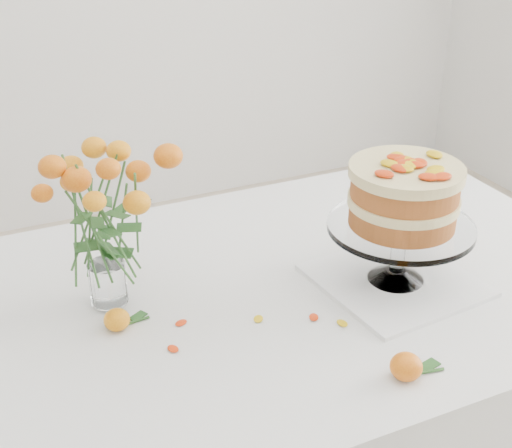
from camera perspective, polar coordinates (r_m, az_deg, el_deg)
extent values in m
cube|color=tan|center=(1.52, 2.71, -5.41)|extent=(1.40, 0.90, 0.04)
cylinder|color=tan|center=(2.27, 12.24, -5.04)|extent=(0.06, 0.06, 0.71)
cube|color=white|center=(1.51, 2.73, -4.68)|extent=(1.42, 0.92, 0.01)
cube|color=white|center=(1.92, -3.60, -0.62)|extent=(1.42, 0.01, 0.20)
cube|color=white|center=(1.53, 11.06, -4.46)|extent=(0.33, 0.33, 0.01)
cylinder|color=white|center=(1.49, 11.31, -2.04)|extent=(0.03, 0.03, 0.10)
cylinder|color=white|center=(1.46, 11.50, -0.19)|extent=(0.30, 0.30, 0.01)
cylinder|color=#A25824|center=(1.45, 11.61, 0.77)|extent=(0.23, 0.23, 0.04)
cylinder|color=beige|center=(1.44, 11.72, 1.87)|extent=(0.24, 0.24, 0.02)
cylinder|color=#A25824|center=(1.42, 11.84, 2.98)|extent=(0.23, 0.23, 0.04)
cylinder|color=beige|center=(1.41, 11.96, 4.16)|extent=(0.24, 0.24, 0.02)
cylinder|color=white|center=(1.46, -11.59, -6.16)|extent=(0.06, 0.06, 0.01)
cylinder|color=white|center=(1.44, -11.76, -4.62)|extent=(0.07, 0.07, 0.09)
ellipsoid|color=#FFA016|center=(1.38, -11.08, -7.52)|extent=(0.05, 0.05, 0.04)
cylinder|color=#2E5D25|center=(1.40, -9.67, -7.75)|extent=(0.06, 0.01, 0.00)
ellipsoid|color=#CC4F09|center=(1.26, 11.92, -11.10)|extent=(0.06, 0.06, 0.05)
cylinder|color=#2E5D25|center=(1.29, 13.43, -11.48)|extent=(0.07, 0.02, 0.01)
ellipsoid|color=gold|center=(1.39, 0.19, -7.61)|extent=(0.03, 0.02, 0.00)
ellipsoid|color=gold|center=(1.40, 4.64, -7.46)|extent=(0.03, 0.02, 0.00)
ellipsoid|color=gold|center=(1.38, 6.91, -7.89)|extent=(0.03, 0.02, 0.00)
ellipsoid|color=gold|center=(1.38, -6.02, -7.88)|extent=(0.03, 0.02, 0.00)
ellipsoid|color=gold|center=(1.32, -6.66, -9.90)|extent=(0.03, 0.02, 0.00)
ellipsoid|color=gold|center=(1.59, 13.73, -3.38)|extent=(0.03, 0.02, 0.00)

